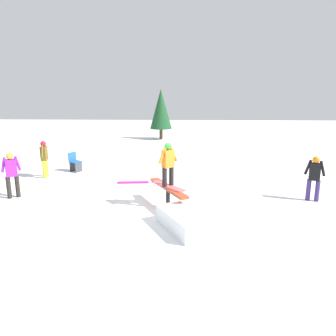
{
  "coord_description": "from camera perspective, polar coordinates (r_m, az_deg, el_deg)",
  "views": [
    {
      "loc": [
        -9.86,
        -0.35,
        3.69
      ],
      "look_at": [
        0.0,
        0.0,
        1.3
      ],
      "focal_mm": 35.0,
      "sensor_mm": 36.0,
      "label": 1
    }
  ],
  "objects": [
    {
      "name": "pine_tree_near",
      "position": [
        24.46,
        -1.24,
        10.22
      ],
      "size": [
        1.62,
        1.62,
        3.69
      ],
      "color": "#4C331E",
      "rests_on": "ground"
    },
    {
      "name": "bystander_purple",
      "position": [
        12.44,
        -25.59,
        -0.76
      ],
      "size": [
        0.43,
        0.59,
        1.59
      ],
      "rotation": [
        0.0,
        0.0,
        5.29
      ],
      "color": "#28241E",
      "rests_on": "ground"
    },
    {
      "name": "main_rider_on_rail",
      "position": [
        10.13,
        -0.0,
        0.53
      ],
      "size": [
        1.25,
        1.15,
        1.39
      ],
      "rotation": [
        0.0,
        0.0,
        0.72
      ],
      "color": "#EF5961",
      "rests_on": "rail_feature"
    },
    {
      "name": "ground_plane",
      "position": [
        10.54,
        -0.0,
        -6.9
      ],
      "size": [
        60.0,
        60.0,
        0.0
      ],
      "primitive_type": "plane",
      "color": "white"
    },
    {
      "name": "loose_snowboard_magenta",
      "position": [
        13.31,
        -6.11,
        -2.51
      ],
      "size": [
        0.4,
        1.28,
        0.02
      ],
      "primitive_type": "cube",
      "rotation": [
        0.0,
        0.0,
        1.66
      ],
      "color": "#CA1A91",
      "rests_on": "ground"
    },
    {
      "name": "snow_kicker_ramp",
      "position": [
        9.05,
        4.6,
        -8.89
      ],
      "size": [
        2.29,
        2.15,
        0.47
      ],
      "primitive_type": "cube",
      "rotation": [
        0.0,
        0.0,
        0.47
      ],
      "color": "white",
      "rests_on": "ground"
    },
    {
      "name": "bystander_brown",
      "position": [
        14.79,
        -20.73,
        1.78
      ],
      "size": [
        0.67,
        0.25,
        1.57
      ],
      "rotation": [
        0.0,
        0.0,
        3.23
      ],
      "color": "yellow",
      "rests_on": "ground"
    },
    {
      "name": "bystander_black",
      "position": [
        11.95,
        24.13,
        -1.31
      ],
      "size": [
        0.34,
        0.65,
        1.53
      ],
      "rotation": [
        0.0,
        0.0,
        1.18
      ],
      "color": "#3C2B67",
      "rests_on": "ground"
    },
    {
      "name": "folding_chair",
      "position": [
        15.54,
        -15.92,
        0.92
      ],
      "size": [
        0.6,
        0.6,
        0.88
      ],
      "rotation": [
        0.0,
        0.0,
        5.76
      ],
      "color": "#3F3F44",
      "rests_on": "ground"
    },
    {
      "name": "rail_feature",
      "position": [
        10.34,
        -0.0,
        -3.81
      ],
      "size": [
        2.16,
        1.29,
        0.7
      ],
      "rotation": [
        0.0,
        0.0,
        0.47
      ],
      "color": "black",
      "rests_on": "ground"
    }
  ]
}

